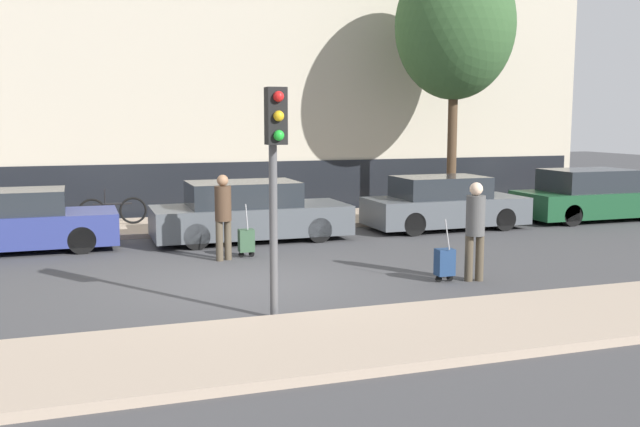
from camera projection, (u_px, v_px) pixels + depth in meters
ground_plane at (248, 284)px, 12.68m from camera, size 80.00×80.00×0.00m
sidewalk_near at (315, 343)px, 9.15m from camera, size 28.00×2.50×0.12m
sidewalk_far at (189, 225)px, 19.24m from camera, size 28.00×3.00×0.12m
building_facade at (165, 8)px, 22.00m from camera, size 28.00×3.32×12.62m
parked_car_0 at (17, 222)px, 15.72m from camera, size 4.18×1.77×1.36m
parked_car_1 at (249, 213)px, 17.13m from camera, size 4.68×1.88×1.42m
parked_car_2 at (444, 204)px, 18.87m from camera, size 4.23×1.75×1.40m
parked_car_3 at (592, 196)px, 20.57m from camera, size 4.46×1.88×1.47m
pedestrian_left at (223, 212)px, 14.64m from camera, size 0.34×0.34×1.78m
trolley_left at (246, 241)px, 15.07m from camera, size 0.34×0.29×1.14m
pedestrian_right at (475, 225)px, 12.77m from camera, size 0.35×0.34×1.79m
trolley_right at (445, 262)px, 12.79m from camera, size 0.34×0.29×1.14m
traffic_light at (275, 155)px, 10.10m from camera, size 0.28×0.47×3.36m
parked_bicycle at (113, 211)px, 18.84m from camera, size 1.77×0.06×0.96m
bare_tree_near_crossing at (455, 26)px, 20.66m from camera, size 3.48×3.48×7.59m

